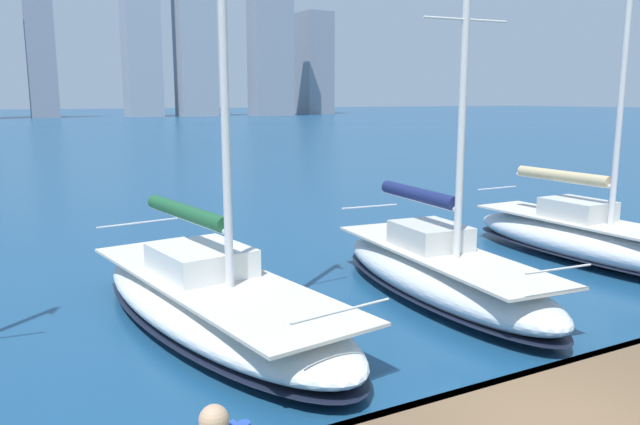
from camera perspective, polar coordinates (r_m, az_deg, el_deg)
name	(u,v)px	position (r m, az deg, el deg)	size (l,w,h in m)	color
city_skyline	(13,30)	(164.82, -26.25, 14.77)	(173.72, 22.05, 52.75)	gray
sailboat_tan	(589,237)	(19.27, 23.37, -2.03)	(2.34, 8.25, 12.33)	white
sailboat_navy	(440,270)	(14.70, 10.88, -5.21)	(2.92, 7.95, 9.52)	silver
sailboat_forest	(213,298)	(12.85, -9.72, -7.68)	(4.08, 9.32, 11.06)	white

